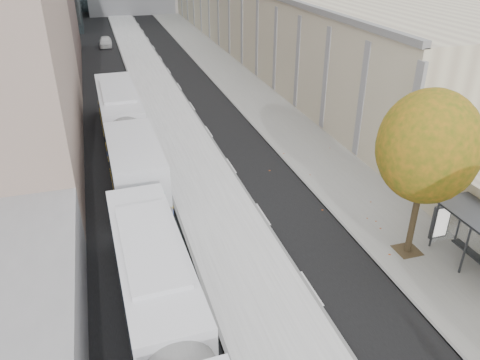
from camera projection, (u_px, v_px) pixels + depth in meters
name	position (u px, v px, depth m)	size (l,w,h in m)	color
bus_platform	(168.00, 112.00, 38.10)	(4.25, 150.00, 0.15)	#AEAEAE
sidewalk	(260.00, 103.00, 40.19)	(4.75, 150.00, 0.08)	gray
building_tan	(269.00, 5.00, 65.79)	(18.00, 92.00, 8.00)	tan
tree_c	(428.00, 147.00, 19.02)	(4.20, 4.20, 7.28)	#2E2317
bus_near	(173.00, 347.00, 14.57)	(2.97, 17.02, 2.83)	silver
bus_far	(125.00, 130.00, 30.31)	(3.03, 18.43, 3.06)	silver
distant_car	(105.00, 42.00, 59.87)	(1.54, 3.82, 1.30)	silver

